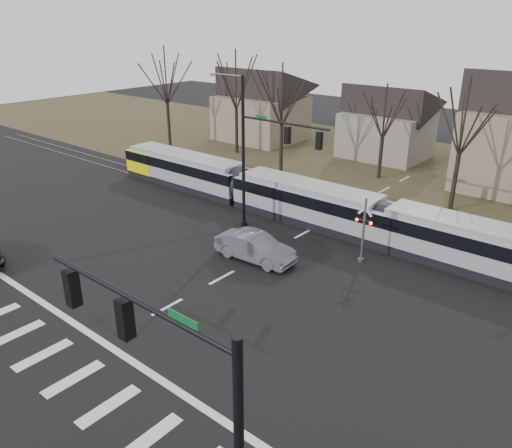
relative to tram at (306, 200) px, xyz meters
The scene contains 14 objects.
ground 16.12m from the tram, 85.55° to the right, with size 140.00×140.00×0.00m, color black.
grass_verge 16.12m from the tram, 85.55° to the left, with size 140.00×28.00×0.01m, color #38331E.
crosswalk 20.10m from the tram, 86.44° to the right, with size 27.00×2.60×0.01m.
stop_line 17.91m from the tram, 86.00° to the right, with size 28.00×0.35×0.01m, color silver.
lane_dashes 1.98m from the tram, ahead, with size 0.18×30.00×0.01m.
rail_pair 1.97m from the tram, ahead, with size 90.00×1.52×0.06m.
tram is the anchor object (origin of this frame).
sedan 7.23m from the tram, 79.98° to the right, with size 5.11×2.07×1.65m, color slate.
signal_pole_near_right 25.02m from the tram, 62.69° to the right, with size 6.72×0.44×8.00m.
signal_pole_far 5.56m from the tram, 108.37° to the right, with size 9.28×0.44×10.20m.
rail_crossing_signal 7.03m from the tram, 27.18° to the right, with size 1.08×0.36×4.00m.
tree_row 11.07m from the tram, 72.02° to the left, with size 59.20×7.20×10.00m.
house_a 26.16m from the tram, 136.18° to the left, with size 9.72×8.64×8.60m.
house_b 20.49m from the tram, 100.63° to the left, with size 8.64×7.56×7.65m.
Camera 1 is at (17.22, -11.74, 13.51)m, focal length 35.00 mm.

